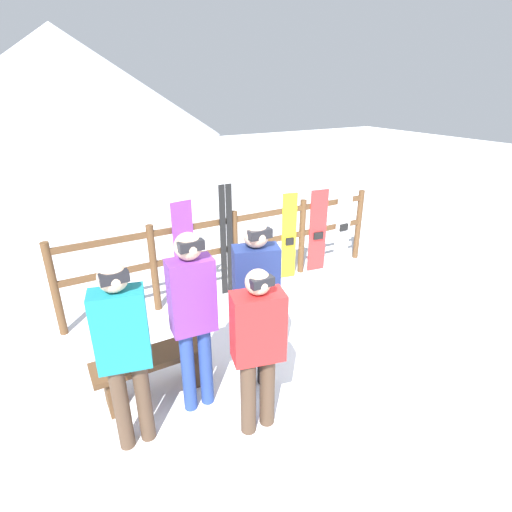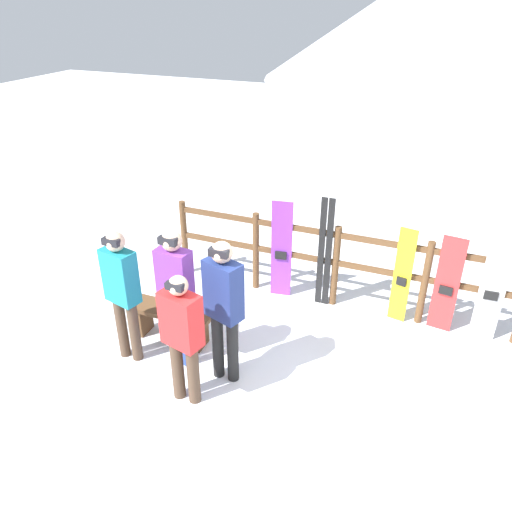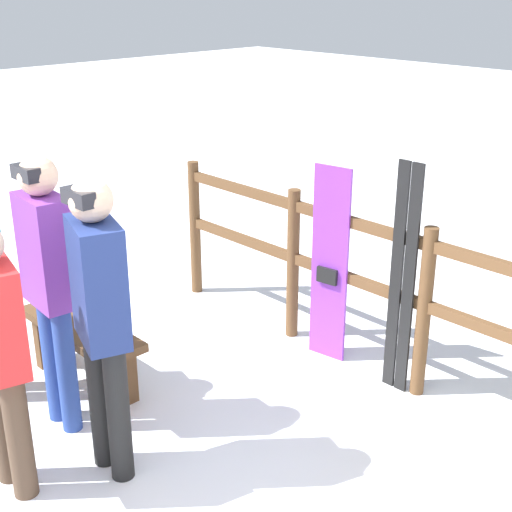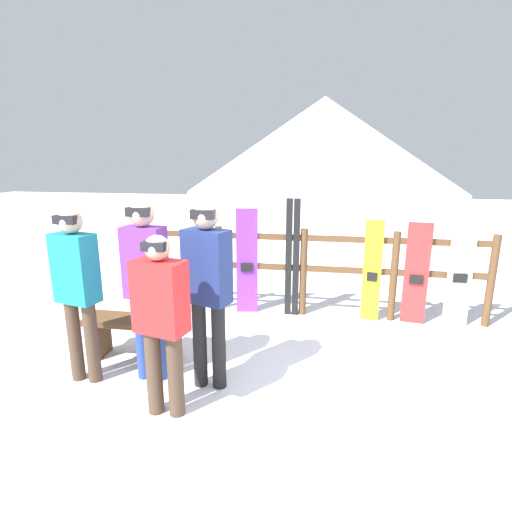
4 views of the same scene
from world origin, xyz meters
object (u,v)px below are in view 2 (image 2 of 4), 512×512
object	(u,v)px
bench	(171,318)
snowboard_purple	(281,250)
person_teal	(122,287)
person_navy	(224,302)
person_red	(182,332)
snowboard_white	(492,290)
person_purple	(176,288)
snowboard_red	(447,285)
snowboard_yellow	(402,276)
ski_pair_black	(325,253)

from	to	relation	value
bench	snowboard_purple	size ratio (longest dim) A/B	0.75
snowboard_purple	bench	bearing A→B (deg)	-121.19
person_teal	snowboard_purple	bearing A→B (deg)	58.86
bench	person_navy	size ratio (longest dim) A/B	0.63
person_red	person_teal	bearing A→B (deg)	159.58
snowboard_white	person_red	bearing A→B (deg)	-141.47
person_navy	person_purple	distance (m)	0.63
person_navy	person_teal	world-z (taller)	person_navy
snowboard_purple	snowboard_white	bearing A→B (deg)	-0.00
person_purple	person_red	size ratio (longest dim) A/B	1.13
bench	person_red	distance (m)	1.28
snowboard_red	snowboard_purple	bearing A→B (deg)	180.00
person_teal	snowboard_purple	size ratio (longest dim) A/B	1.15
snowboard_red	person_red	bearing A→B (deg)	-136.02
person_navy	snowboard_purple	size ratio (longest dim) A/B	1.19
person_purple	snowboard_red	bearing A→B (deg)	33.59
person_navy	snowboard_white	world-z (taller)	person_navy
person_navy	snowboard_white	distance (m)	3.48
snowboard_white	bench	bearing A→B (deg)	-157.46
person_red	snowboard_purple	world-z (taller)	person_red
person_navy	person_teal	distance (m)	1.28
person_teal	snowboard_purple	xyz separation A→B (m)	(1.26, 2.09, -0.27)
snowboard_red	snowboard_white	size ratio (longest dim) A/B	0.93
snowboard_white	person_purple	bearing A→B (deg)	-150.74
bench	snowboard_yellow	bearing A→B (deg)	30.41
person_teal	bench	bearing A→B (deg)	59.02
snowboard_yellow	snowboard_white	world-z (taller)	snowboard_white
person_navy	ski_pair_black	world-z (taller)	person_navy
person_navy	ski_pair_black	size ratio (longest dim) A/B	1.08
person_teal	snowboard_white	size ratio (longest dim) A/B	1.16
snowboard_yellow	bench	bearing A→B (deg)	-149.59
snowboard_yellow	person_teal	bearing A→B (deg)	-145.13
person_red	snowboard_red	xyz separation A→B (m)	(2.56, 2.47, -0.24)
snowboard_red	bench	bearing A→B (deg)	-154.18
snowboard_white	ski_pair_black	bearing A→B (deg)	179.91
person_teal	snowboard_yellow	world-z (taller)	person_teal
bench	snowboard_white	size ratio (longest dim) A/B	0.76
snowboard_red	person_navy	bearing A→B (deg)	-139.27
bench	person_teal	world-z (taller)	person_teal
person_purple	person_teal	size ratio (longest dim) A/B	1.04
snowboard_yellow	snowboard_red	world-z (taller)	snowboard_yellow
person_red	snowboard_white	size ratio (longest dim) A/B	1.07
snowboard_purple	snowboard_red	size ratio (longest dim) A/B	1.10
bench	snowboard_white	world-z (taller)	snowboard_white
person_navy	snowboard_yellow	bearing A→B (deg)	48.92
snowboard_red	ski_pair_black	bearing A→B (deg)	179.88
snowboard_purple	ski_pair_black	bearing A→B (deg)	0.30
ski_pair_black	snowboard_white	bearing A→B (deg)	-0.09
person_navy	person_red	xyz separation A→B (m)	(-0.26, -0.49, -0.14)
person_purple	snowboard_red	world-z (taller)	person_purple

